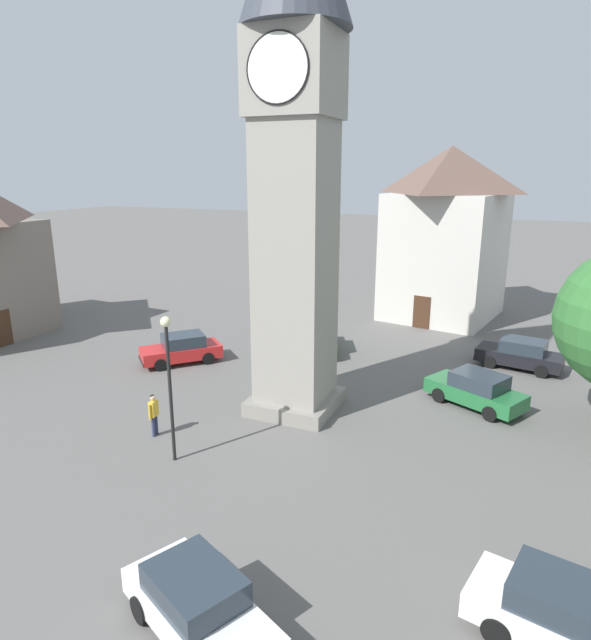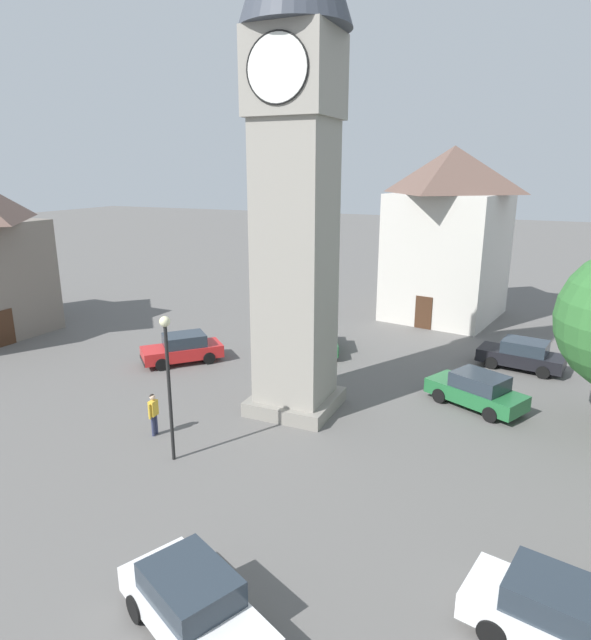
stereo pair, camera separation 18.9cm
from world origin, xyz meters
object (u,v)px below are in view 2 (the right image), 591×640
at_px(car_red_corner, 563,618).
at_px(car_silver_kerb, 183,348).
at_px(car_blue_kerb, 522,355).
at_px(car_white_side, 321,338).
at_px(building_terrace_right, 449,232).
at_px(pedestrian, 153,411).
at_px(lamp_post, 168,366).
at_px(car_black_far, 194,605).
at_px(clock_tower, 296,101).
at_px(car_green_alley, 476,390).

bearing_deg(car_red_corner, car_silver_kerb, 147.09).
bearing_deg(car_blue_kerb, car_silver_kerb, -159.25).
relative_size(car_white_side, building_terrace_right, 0.39).
xyz_separation_m(car_red_corner, pedestrian, (-14.02, 4.31, 0.25)).
distance_m(car_silver_kerb, building_terrace_right, 19.42).
xyz_separation_m(car_white_side, pedestrian, (-2.16, -11.92, 0.25)).
relative_size(car_blue_kerb, building_terrace_right, 0.38).
xyz_separation_m(car_red_corner, lamp_post, (-12.26, 3.10, 2.72)).
xyz_separation_m(car_black_far, building_terrace_right, (0.49, 29.60, 5.02)).
xyz_separation_m(clock_tower, lamp_post, (-2.19, -5.64, -8.80)).
bearing_deg(pedestrian, car_silver_kerb, 117.78).
bearing_deg(car_black_far, car_green_alley, 73.93).
xyz_separation_m(car_red_corner, car_black_far, (-7.32, -2.86, 0.00)).
bearing_deg(car_white_side, car_black_far, -76.63).
relative_size(car_red_corner, car_white_side, 0.99).
distance_m(car_blue_kerb, car_white_side, 10.51).
bearing_deg(pedestrian, lamp_post, -34.51).
xyz_separation_m(building_terrace_right, lamp_post, (-5.42, -23.64, -2.30)).
relative_size(car_red_corner, car_green_alley, 0.99).
bearing_deg(car_white_side, lamp_post, -91.75).
bearing_deg(car_silver_kerb, lamp_post, -56.58).
bearing_deg(car_blue_kerb, building_terrace_right, 120.86).
height_order(car_white_side, car_green_alley, same).
bearing_deg(building_terrace_right, clock_tower, -100.18).
distance_m(car_blue_kerb, lamp_post, 18.40).
relative_size(clock_tower, car_red_corner, 4.78).
distance_m(car_black_far, lamp_post, 8.20).
xyz_separation_m(car_green_alley, lamp_post, (-9.21, -8.88, 2.72)).
bearing_deg(car_green_alley, car_black_far, -106.07).
distance_m(car_silver_kerb, lamp_post, 10.47).
distance_m(car_red_corner, pedestrian, 14.67).
distance_m(pedestrian, lamp_post, 3.27).
distance_m(car_blue_kerb, pedestrian, 18.39).
distance_m(car_blue_kerb, car_green_alley, 5.98).
xyz_separation_m(clock_tower, car_blue_kerb, (8.61, 9.00, -11.52)).
bearing_deg(car_silver_kerb, clock_tower, -19.85).
bearing_deg(clock_tower, car_green_alley, 24.78).
relative_size(clock_tower, pedestrian, 12.42).
bearing_deg(car_black_far, car_silver_kerb, 126.12).
height_order(car_white_side, building_terrace_right, building_terrace_right).
xyz_separation_m(car_blue_kerb, car_green_alley, (-1.59, -5.76, 0.00)).
distance_m(car_blue_kerb, building_terrace_right, 11.63).
bearing_deg(building_terrace_right, car_white_side, -115.54).
bearing_deg(car_red_corner, pedestrian, 162.92).
bearing_deg(pedestrian, building_terrace_right, 72.24).
relative_size(clock_tower, car_white_side, 4.71).
xyz_separation_m(clock_tower, car_black_far, (2.75, -11.59, -11.52)).
bearing_deg(lamp_post, car_green_alley, 43.94).
distance_m(car_silver_kerb, car_white_side, 7.60).
relative_size(clock_tower, car_silver_kerb, 5.03).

